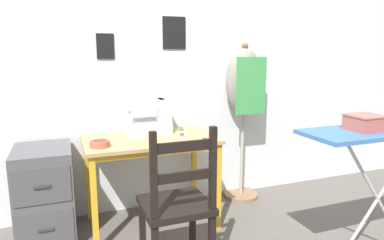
{
  "coord_description": "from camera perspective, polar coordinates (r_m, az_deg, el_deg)",
  "views": [
    {
      "loc": [
        -0.6,
        -2.18,
        1.32
      ],
      "look_at": [
        0.33,
        0.27,
        0.82
      ],
      "focal_mm": 32.0,
      "sensor_mm": 36.0,
      "label": 1
    }
  ],
  "objects": [
    {
      "name": "storage_box",
      "position": [
        2.23,
        26.89,
        -0.39
      ],
      "size": [
        0.19,
        0.18,
        0.09
      ],
      "color": "#AD564C",
      "rests_on": "ironing_board"
    },
    {
      "name": "scissors",
      "position": [
        2.56,
        2.84,
        -3.14
      ],
      "size": [
        0.13,
        0.07,
        0.01
      ],
      "color": "silver",
      "rests_on": "sewing_table"
    },
    {
      "name": "thread_spool_mid_table",
      "position": [
        2.79,
        -1.82,
        -1.64
      ],
      "size": [
        0.04,
        0.04,
        0.03
      ],
      "color": "green",
      "rests_on": "sewing_table"
    },
    {
      "name": "wooden_chair",
      "position": [
        2.08,
        -2.5,
        -14.12
      ],
      "size": [
        0.4,
        0.38,
        0.94
      ],
      "color": "black",
      "rests_on": "ground_plane"
    },
    {
      "name": "fabric_bowl",
      "position": [
        2.42,
        -15.11,
        -3.81
      ],
      "size": [
        0.14,
        0.14,
        0.04
      ],
      "color": "#B25647",
      "rests_on": "sewing_table"
    },
    {
      "name": "filing_cabinet",
      "position": [
        2.72,
        -23.26,
        -11.27
      ],
      "size": [
        0.38,
        0.5,
        0.68
      ],
      "color": "#4C4C51",
      "rests_on": "ground_plane"
    },
    {
      "name": "dress_form",
      "position": [
        3.1,
        8.64,
        5.11
      ],
      "size": [
        0.34,
        0.32,
        1.43
      ],
      "color": "#846647",
      "rests_on": "ground_plane"
    },
    {
      "name": "thread_spool_near_machine",
      "position": [
        2.64,
        -1.7,
        -2.38
      ],
      "size": [
        0.04,
        0.04,
        0.03
      ],
      "color": "purple",
      "rests_on": "sewing_table"
    },
    {
      "name": "sewing_machine",
      "position": [
        2.74,
        -6.99,
        0.43
      ],
      "size": [
        0.37,
        0.19,
        0.3
      ],
      "color": "white",
      "rests_on": "sewing_table"
    },
    {
      "name": "ironing_board",
      "position": [
        2.37,
        29.41,
        -2.41
      ],
      "size": [
        1.07,
        0.35,
        0.89
      ],
      "color": "#3D6BAD",
      "rests_on": "ground_plane"
    },
    {
      "name": "sewing_table",
      "position": [
        2.62,
        -6.85,
        -4.93
      ],
      "size": [
        0.98,
        0.59,
        0.7
      ],
      "color": "tan",
      "rests_on": "ground_plane"
    },
    {
      "name": "wall_back",
      "position": [
        2.89,
        -8.96,
        9.79
      ],
      "size": [
        10.0,
        0.06,
        2.55
      ],
      "color": "silver",
      "rests_on": "ground_plane"
    }
  ]
}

